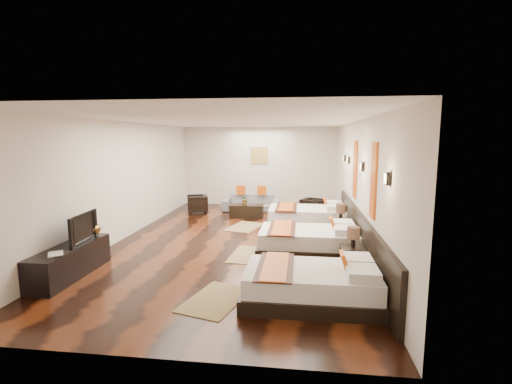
# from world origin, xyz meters

# --- Properties ---
(floor) EXTENTS (5.50, 9.50, 0.01)m
(floor) POSITION_xyz_m (0.00, 0.00, 0.00)
(floor) COLOR black
(floor) RESTS_ON ground
(ceiling) EXTENTS (5.50, 9.50, 0.01)m
(ceiling) POSITION_xyz_m (0.00, 0.00, 2.80)
(ceiling) COLOR white
(ceiling) RESTS_ON floor
(back_wall) EXTENTS (5.50, 0.01, 2.80)m
(back_wall) POSITION_xyz_m (0.00, 4.75, 1.40)
(back_wall) COLOR silver
(back_wall) RESTS_ON floor
(left_wall) EXTENTS (0.01, 9.50, 2.80)m
(left_wall) POSITION_xyz_m (-2.75, 0.00, 1.40)
(left_wall) COLOR silver
(left_wall) RESTS_ON floor
(right_wall) EXTENTS (0.01, 9.50, 2.80)m
(right_wall) POSITION_xyz_m (2.75, 0.00, 1.40)
(right_wall) COLOR silver
(right_wall) RESTS_ON floor
(headboard_panel) EXTENTS (0.08, 6.60, 0.90)m
(headboard_panel) POSITION_xyz_m (2.71, -0.80, 0.45)
(headboard_panel) COLOR black
(headboard_panel) RESTS_ON floor
(bed_near) EXTENTS (2.03, 1.27, 0.77)m
(bed_near) POSITION_xyz_m (1.70, -3.07, 0.26)
(bed_near) COLOR black
(bed_near) RESTS_ON floor
(bed_mid) EXTENTS (2.10, 1.32, 0.80)m
(bed_mid) POSITION_xyz_m (1.70, -0.77, 0.27)
(bed_mid) COLOR black
(bed_mid) RESTS_ON floor
(bed_far) EXTENTS (2.13, 1.34, 0.81)m
(bed_far) POSITION_xyz_m (1.70, 1.62, 0.28)
(bed_far) COLOR black
(bed_far) RESTS_ON floor
(nightstand_a) EXTENTS (0.42, 0.42, 0.84)m
(nightstand_a) POSITION_xyz_m (2.44, -1.76, 0.29)
(nightstand_a) COLOR black
(nightstand_a) RESTS_ON floor
(nightstand_b) EXTENTS (0.44, 0.44, 0.88)m
(nightstand_b) POSITION_xyz_m (2.44, 0.40, 0.31)
(nightstand_b) COLOR black
(nightstand_b) RESTS_ON floor
(jute_mat_near) EXTENTS (1.05, 1.36, 0.01)m
(jute_mat_near) POSITION_xyz_m (0.25, -3.20, 0.01)
(jute_mat_near) COLOR olive
(jute_mat_near) RESTS_ON floor
(jute_mat_mid) EXTENTS (0.84, 1.26, 0.01)m
(jute_mat_mid) POSITION_xyz_m (0.47, -1.01, 0.01)
(jute_mat_mid) COLOR olive
(jute_mat_mid) RESTS_ON floor
(jute_mat_far) EXTENTS (1.05, 1.36, 0.01)m
(jute_mat_far) POSITION_xyz_m (-0.00, 1.37, 0.01)
(jute_mat_far) COLOR olive
(jute_mat_far) RESTS_ON floor
(tv_console) EXTENTS (0.50, 1.80, 0.55)m
(tv_console) POSITION_xyz_m (-2.50, -2.58, 0.28)
(tv_console) COLOR black
(tv_console) RESTS_ON floor
(tv) EXTENTS (0.20, 0.94, 0.54)m
(tv) POSITION_xyz_m (-2.45, -2.35, 0.82)
(tv) COLOR black
(tv) RESTS_ON tv_console
(book) EXTENTS (0.35, 0.37, 0.03)m
(book) POSITION_xyz_m (-2.50, -3.13, 0.56)
(book) COLOR black
(book) RESTS_ON tv_console
(figurine) EXTENTS (0.43, 0.43, 0.36)m
(figurine) POSITION_xyz_m (-2.50, -1.87, 0.73)
(figurine) COLOR brown
(figurine) RESTS_ON tv_console
(sofa) EXTENTS (1.89, 0.76, 0.55)m
(sofa) POSITION_xyz_m (-0.14, 3.65, 0.27)
(sofa) COLOR slate
(sofa) RESTS_ON floor
(armchair_left) EXTENTS (0.82, 0.81, 0.59)m
(armchair_left) POSITION_xyz_m (-1.83, 3.07, 0.30)
(armchair_left) COLOR black
(armchair_left) RESTS_ON floor
(armchair_right) EXTENTS (0.81, 0.81, 0.56)m
(armchair_right) POSITION_xyz_m (1.85, 3.06, 0.28)
(armchair_right) COLOR black
(armchair_right) RESTS_ON floor
(coffee_table) EXTENTS (1.01, 0.52, 0.40)m
(coffee_table) POSITION_xyz_m (-0.14, 2.60, 0.20)
(coffee_table) COLOR black
(coffee_table) RESTS_ON floor
(table_plant) EXTENTS (0.31, 0.28, 0.29)m
(table_plant) POSITION_xyz_m (-0.19, 2.60, 0.54)
(table_plant) COLOR #2B5C1E
(table_plant) RESTS_ON coffee_table
(orange_panel_a) EXTENTS (0.04, 0.40, 1.30)m
(orange_panel_a) POSITION_xyz_m (2.73, -1.90, 1.70)
(orange_panel_a) COLOR #D86014
(orange_panel_a) RESTS_ON right_wall
(orange_panel_b) EXTENTS (0.04, 0.40, 1.30)m
(orange_panel_b) POSITION_xyz_m (2.73, 0.30, 1.70)
(orange_panel_b) COLOR #D86014
(orange_panel_b) RESTS_ON right_wall
(sconce_near) EXTENTS (0.07, 0.12, 0.18)m
(sconce_near) POSITION_xyz_m (2.70, -3.00, 1.85)
(sconce_near) COLOR black
(sconce_near) RESTS_ON right_wall
(sconce_mid) EXTENTS (0.07, 0.12, 0.18)m
(sconce_mid) POSITION_xyz_m (2.70, -0.80, 1.85)
(sconce_mid) COLOR black
(sconce_mid) RESTS_ON right_wall
(sconce_far) EXTENTS (0.07, 0.12, 0.18)m
(sconce_far) POSITION_xyz_m (2.70, 1.40, 1.85)
(sconce_far) COLOR black
(sconce_far) RESTS_ON right_wall
(sconce_lounge) EXTENTS (0.07, 0.12, 0.18)m
(sconce_lounge) POSITION_xyz_m (2.70, 2.30, 1.85)
(sconce_lounge) COLOR black
(sconce_lounge) RESTS_ON right_wall
(gold_artwork) EXTENTS (0.60, 0.04, 0.60)m
(gold_artwork) POSITION_xyz_m (0.00, 4.73, 1.80)
(gold_artwork) COLOR #AD873F
(gold_artwork) RESTS_ON back_wall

